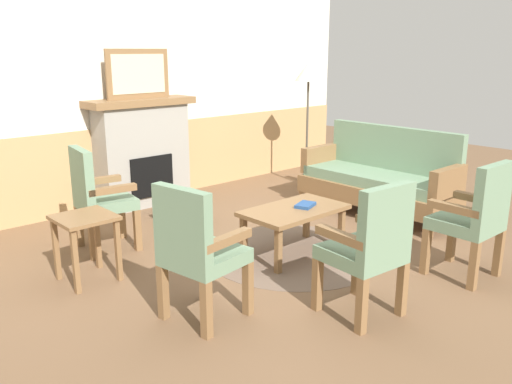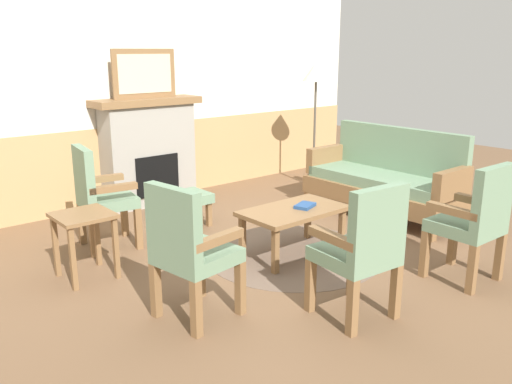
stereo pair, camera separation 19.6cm
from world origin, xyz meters
name	(u,v)px [view 1 (the left image)]	position (x,y,z in m)	size (l,w,h in m)	color
ground_plane	(282,258)	(0.00, 0.00, 0.00)	(14.00, 14.00, 0.00)	brown
wall_back	(129,95)	(0.00, 2.60, 1.31)	(7.20, 0.14, 2.70)	silver
fireplace	(143,152)	(0.00, 2.35, 0.65)	(1.30, 0.44, 1.28)	gray
framed_picture	(138,74)	(0.00, 2.35, 1.56)	(0.80, 0.04, 0.56)	brown
couch	(379,179)	(1.79, 0.21, 0.40)	(0.70, 1.80, 0.98)	brown
coffee_table	(294,214)	(0.15, 0.00, 0.39)	(0.96, 0.56, 0.44)	brown
round_rug	(293,253)	(0.15, 0.00, 0.00)	(1.63, 1.63, 0.01)	brown
book_on_table	(305,205)	(0.26, -0.03, 0.46)	(0.21, 0.14, 0.03)	navy
footstool	(186,201)	(-0.12, 1.32, 0.28)	(0.40, 0.40, 0.36)	brown
armchair_near_fireplace	(98,195)	(-1.11, 1.30, 0.54)	(0.55, 0.55, 0.98)	brown
armchair_by_window_left	(197,247)	(-1.24, -0.41, 0.54)	(0.54, 0.54, 0.98)	brown
armchair_front_left	(475,215)	(0.84, -1.34, 0.54)	(0.49, 0.49, 0.98)	brown
armchair_front_center	(370,245)	(-0.34, -1.16, 0.54)	(0.52, 0.52, 0.98)	brown
side_table	(85,229)	(-1.50, 0.74, 0.43)	(0.44, 0.44, 0.55)	brown
floor_lamp_by_couch	(308,79)	(2.10, 1.61, 1.45)	(0.36, 0.36, 1.68)	#332D28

